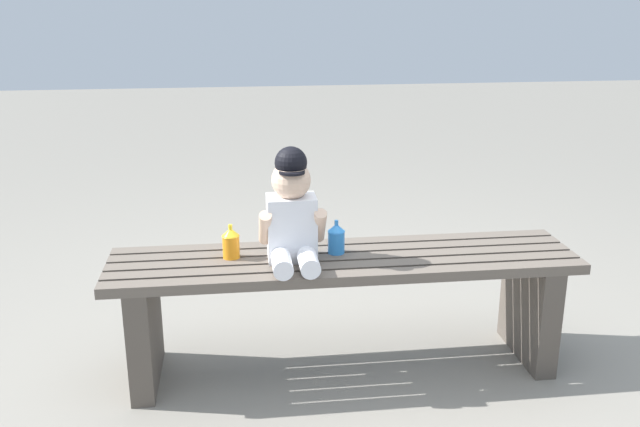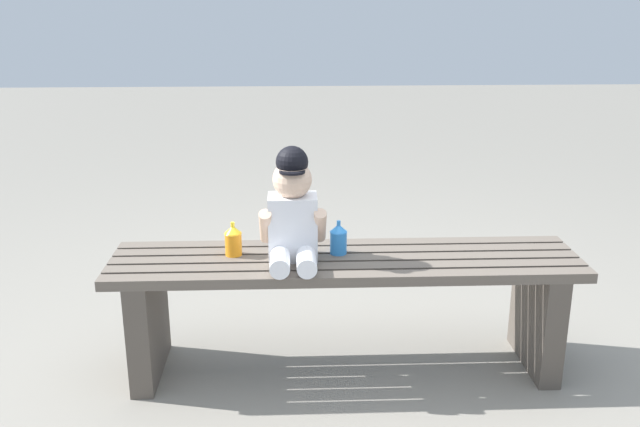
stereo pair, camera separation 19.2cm
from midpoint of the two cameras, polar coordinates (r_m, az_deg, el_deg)
The scene contains 5 objects.
ground_plane at distance 2.70m, azimuth 4.07°, elevation -12.35°, with size 16.00×16.00×0.00m, color gray.
park_bench at distance 2.57m, azimuth 4.21°, elevation -6.53°, with size 1.67×0.38×0.44m.
child_figure at distance 2.42m, azimuth 0.04°, elevation 0.11°, with size 0.23×0.27×0.40m.
sippy_cup_left at distance 2.51m, azimuth -4.88°, elevation -2.16°, with size 0.06×0.06×0.12m.
sippy_cup_right at distance 2.52m, azimuth 3.70°, elevation -2.04°, with size 0.06×0.06×0.12m.
Camera 2 is at (-0.19, -2.33, 1.36)m, focal length 39.47 mm.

